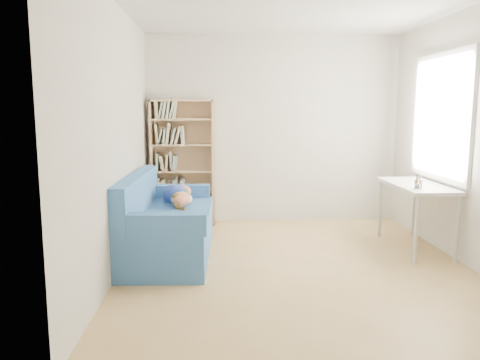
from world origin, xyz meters
name	(u,v)px	position (x,y,z in m)	size (l,w,h in m)	color
ground	(295,266)	(0.00, 0.00, 0.00)	(4.00, 4.00, 0.00)	#AF884F
room_shell	(307,104)	(0.10, 0.03, 1.64)	(3.54, 4.04, 2.62)	silver
sofa	(166,225)	(-1.35, 0.45, 0.33)	(0.92, 1.83, 0.89)	#265188
bookshelf	(183,167)	(-1.25, 1.85, 0.79)	(0.86, 0.27, 1.72)	tan
desk	(416,191)	(1.46, 0.54, 0.67)	(0.53, 1.16, 0.75)	white
pen_cup	(418,183)	(1.35, 0.25, 0.81)	(0.08, 0.08, 0.16)	white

